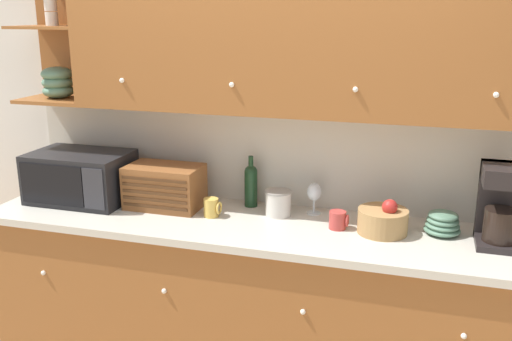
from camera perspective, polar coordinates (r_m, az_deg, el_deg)
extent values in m
cube|color=silver|center=(3.22, 1.30, 2.77)|extent=(5.25, 0.06, 2.60)
cube|color=#935628|center=(3.21, -0.51, -13.43)|extent=(2.85, 0.64, 0.92)
cube|color=beige|center=(2.99, -0.61, -5.51)|extent=(2.87, 0.67, 0.04)
sphere|color=white|center=(3.31, -20.50, -9.57)|extent=(0.03, 0.03, 0.03)
sphere|color=white|center=(2.96, -9.17, -11.81)|extent=(0.03, 0.03, 0.03)
sphere|color=white|center=(2.75, 4.71, -13.91)|extent=(0.03, 0.03, 0.03)
sphere|color=white|center=(2.72, 20.07, -15.29)|extent=(0.03, 0.03, 0.03)
cube|color=beige|center=(3.20, 1.12, 1.49)|extent=(2.85, 0.01, 0.55)
cube|color=#935628|center=(2.90, 4.47, 14.22)|extent=(2.43, 0.32, 0.87)
cube|color=#935628|center=(3.62, -18.25, 13.81)|extent=(0.42, 0.02, 0.87)
cube|color=#935628|center=(3.53, -19.07, 6.72)|extent=(0.42, 0.32, 0.02)
cube|color=#935628|center=(3.49, -19.68, 13.35)|extent=(0.42, 0.32, 0.02)
sphere|color=white|center=(3.09, -13.26, 8.76)|extent=(0.03, 0.03, 0.03)
sphere|color=white|center=(2.84, -2.45, 8.57)|extent=(0.03, 0.03, 0.03)
sphere|color=white|center=(2.70, 9.92, 7.98)|extent=(0.03, 0.03, 0.03)
sphere|color=white|center=(2.70, 22.89, 6.98)|extent=(0.03, 0.03, 0.03)
ellipsoid|color=slate|center=(3.52, -19.14, 7.53)|extent=(0.18, 0.18, 0.08)
ellipsoid|color=slate|center=(3.52, -19.21, 8.32)|extent=(0.18, 0.18, 0.08)
ellipsoid|color=slate|center=(3.51, -19.29, 9.12)|extent=(0.18, 0.18, 0.08)
cylinder|color=silver|center=(3.49, -19.75, 14.10)|extent=(0.07, 0.07, 0.07)
cylinder|color=silver|center=(3.49, -19.87, 15.39)|extent=(0.07, 0.07, 0.08)
cube|color=black|center=(3.42, -17.11, -0.59)|extent=(0.56, 0.37, 0.28)
cube|color=black|center=(3.31, -19.78, -1.37)|extent=(0.39, 0.01, 0.23)
cube|color=#2D2D33|center=(3.16, -15.95, -1.80)|extent=(0.12, 0.01, 0.23)
cube|color=brown|center=(3.20, -9.11, -1.59)|extent=(0.41, 0.25, 0.24)
cube|color=#4B2C16|center=(3.12, -10.08, -3.60)|extent=(0.38, 0.01, 0.02)
cube|color=#4B2C16|center=(3.11, -10.11, -2.94)|extent=(0.38, 0.01, 0.02)
cube|color=#4B2C16|center=(3.09, -10.15, -2.27)|extent=(0.38, 0.01, 0.02)
cube|color=#4B2C16|center=(3.08, -10.18, -1.60)|extent=(0.38, 0.01, 0.02)
cube|color=#4B2C16|center=(3.07, -10.21, -0.92)|extent=(0.38, 0.01, 0.02)
cylinder|color=gold|center=(3.05, -4.51, -3.71)|extent=(0.08, 0.08, 0.10)
torus|color=gold|center=(3.03, -3.71, -3.76)|extent=(0.01, 0.07, 0.07)
cylinder|color=#19381E|center=(3.19, -0.51, -1.85)|extent=(0.07, 0.07, 0.20)
sphere|color=#19381E|center=(3.16, -0.52, -0.13)|extent=(0.07, 0.07, 0.07)
cylinder|color=#19381E|center=(3.14, -0.52, 0.85)|extent=(0.03, 0.03, 0.07)
cylinder|color=silver|center=(3.06, 2.24, -3.34)|extent=(0.14, 0.14, 0.13)
cylinder|color=gray|center=(3.03, 2.25, -2.12)|extent=(0.14, 0.14, 0.01)
cylinder|color=silver|center=(3.11, 5.79, -4.25)|extent=(0.08, 0.08, 0.01)
cylinder|color=silver|center=(3.10, 5.81, -3.60)|extent=(0.01, 0.01, 0.07)
ellipsoid|color=silver|center=(3.07, 5.85, -2.12)|extent=(0.08, 0.08, 0.10)
cylinder|color=#B73D38|center=(2.90, 8.15, -4.93)|extent=(0.09, 0.09, 0.09)
torus|color=#B73D38|center=(2.90, 9.10, -4.98)|extent=(0.01, 0.06, 0.06)
cylinder|color=#A87F4C|center=(2.89, 12.54, -4.96)|extent=(0.25, 0.25, 0.12)
sphere|color=red|center=(2.84, 13.23, -3.57)|extent=(0.08, 0.08, 0.08)
ellipsoid|color=slate|center=(2.96, 18.10, -5.64)|extent=(0.18, 0.18, 0.05)
ellipsoid|color=slate|center=(2.95, 18.14, -5.20)|extent=(0.17, 0.17, 0.04)
ellipsoid|color=slate|center=(2.94, 18.18, -4.74)|extent=(0.16, 0.16, 0.04)
ellipsoid|color=slate|center=(2.94, 18.22, -4.29)|extent=(0.15, 0.15, 0.04)
cube|color=black|center=(2.92, 23.01, -6.63)|extent=(0.20, 0.23, 0.03)
cylinder|color=black|center=(2.87, 23.24, -5.05)|extent=(0.15, 0.15, 0.15)
cube|color=black|center=(2.94, 23.21, -2.77)|extent=(0.20, 0.05, 0.39)
cube|color=black|center=(2.82, 23.72, -0.42)|extent=(0.20, 0.23, 0.08)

